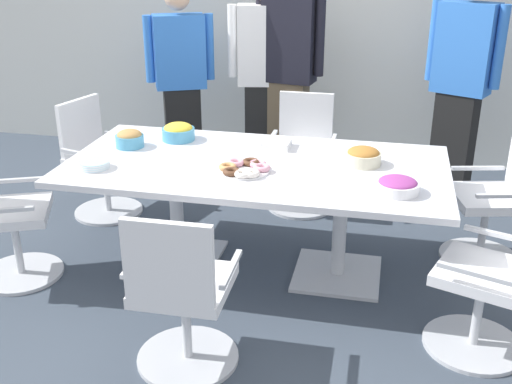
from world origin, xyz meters
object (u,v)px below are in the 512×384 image
Objects in this scene: office_chair_5 at (495,205)px; snack_bowl_cookies at (130,138)px; snack_bowl_pretzels at (363,156)px; snack_bowl_chips_yellow at (178,132)px; office_chair_3 at (182,300)px; donut_platter at (245,168)px; napkin_pile at (276,144)px; person_standing_2 at (289,70)px; person_standing_1 at (263,75)px; office_chair_4 at (493,285)px; office_chair_2 at (4,220)px; person_standing_3 at (461,81)px; office_chair_0 at (302,158)px; snack_bowl_candy_mix at (398,185)px; person_standing_0 at (181,79)px; conference_table at (256,181)px; plate_stack at (94,165)px; office_chair_1 at (99,164)px.

snack_bowl_cookies is at bearing 84.09° from office_chair_5.
snack_bowl_chips_yellow is at bearing 170.24° from snack_bowl_pretzels.
donut_platter is at bearing 82.70° from office_chair_3.
person_standing_2 is at bearing 96.22° from napkin_pile.
person_standing_1 reaches higher than snack_bowl_pretzels.
office_chair_4 reaches higher than snack_bowl_cookies.
snack_bowl_pretzels is (0.74, -1.54, -0.19)m from person_standing_2.
office_chair_2 reaches higher than snack_bowl_pretzels.
person_standing_3 is (1.48, 2.68, 0.58)m from office_chair_3.
office_chair_0 is 1.16m from snack_bowl_chips_yellow.
snack_bowl_candy_mix is 0.78× the size of donut_platter.
person_standing_0 is 0.75m from person_standing_1.
snack_bowl_pretzels is at bearing 125.33° from person_standing_2.
napkin_pile is at bearing 77.69° from conference_table.
office_chair_2 is 1.28m from snack_bowl_chips_yellow.
person_standing_1 reaches higher than napkin_pile.
person_standing_0 is (-2.45, 2.24, 0.47)m from office_chair_4.
person_standing_1 is 1.42m from napkin_pile.
snack_bowl_pretzels reaches higher than plate_stack.
snack_bowl_cookies is (0.14, -1.50, -0.07)m from person_standing_0.
office_chair_5 is at bearing 12.52° from office_chair_4.
plate_stack is (-0.82, 0.79, 0.37)m from office_chair_3.
snack_bowl_candy_mix is (1.93, -1.92, -0.09)m from person_standing_0.
napkin_pile is at bearing 105.99° from person_standing_0.
office_chair_4 is (1.26, -1.72, 0.00)m from office_chair_0.
snack_bowl_pretzels is 0.92× the size of snack_bowl_candy_mix.
person_standing_0 is 1.94m from plate_stack.
office_chair_0 is 1.00× the size of office_chair_2.
office_chair_2 and office_chair_3 have the same top height.
office_chair_1 is at bearing 149.38° from office_chair_2.
office_chair_1 and office_chair_3 have the same top height.
office_chair_0 is at bearing 120.84° from person_standing_2.
office_chair_5 is 2.22m from snack_bowl_chips_yellow.
napkin_pile is (1.03, 0.63, 0.00)m from plate_stack.
office_chair_2 is at bearing -137.01° from snack_bowl_cookies.
office_chair_2 is at bearing 48.72° from person_standing_1.
office_chair_3 is at bearing -141.68° from snack_bowl_candy_mix.
person_standing_0 is at bearing 67.58° from office_chair_4.
office_chair_0 is 1.38m from person_standing_0.
napkin_pile is (0.70, -0.02, -0.03)m from snack_bowl_chips_yellow.
office_chair_4 is 4.92× the size of napkin_pile.
person_standing_3 is 7.67× the size of snack_bowl_candy_mix.
office_chair_4 reaches higher than snack_bowl_chips_yellow.
snack_bowl_pretzels reaches higher than snack_bowl_candy_mix.
snack_bowl_candy_mix is 0.92m from donut_platter.
office_chair_1 is (-1.55, -0.48, 0.00)m from office_chair_0.
donut_platter is at bearing 82.38° from office_chair_0.
person_standing_0 is 6.92× the size of snack_bowl_candy_mix.
office_chair_3 is (-0.28, -2.20, 0.00)m from office_chair_0.
napkin_pile reaches higher than donut_platter.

